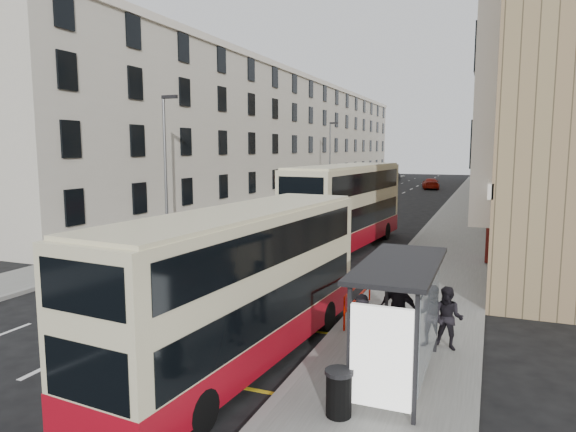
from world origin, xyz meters
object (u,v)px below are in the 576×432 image
at_px(street_lamp_near, 166,162).
at_px(litter_bin, 339,392).
at_px(double_decker_rear, 346,206).
at_px(white_van, 347,194).
at_px(bus_shelter, 403,299).
at_px(double_decker_front, 242,286).
at_px(car_silver, 362,187).
at_px(street_lamp_far, 330,155).
at_px(pedestrian_mid, 448,318).
at_px(pedestrian_far, 399,311).
at_px(car_red, 431,184).
at_px(car_dark, 391,177).
at_px(pedestrian_near, 361,331).

relative_size(street_lamp_near, litter_bin, 8.55).
height_order(double_decker_rear, white_van, double_decker_rear).
bearing_deg(bus_shelter, litter_bin, -117.95).
xyz_separation_m(double_decker_front, car_silver, (-9.44, 51.46, -1.31)).
bearing_deg(street_lamp_near, car_silver, 88.10).
height_order(street_lamp_far, pedestrian_mid, street_lamp_far).
height_order(street_lamp_near, pedestrian_far, street_lamp_near).
height_order(car_silver, car_red, car_red).
distance_m(bus_shelter, street_lamp_near, 19.38).
height_order(bus_shelter, double_decker_rear, double_decker_rear).
relative_size(bus_shelter, pedestrian_mid, 2.56).
xyz_separation_m(street_lamp_near, pedestrian_far, (14.22, -9.98, -3.55)).
relative_size(double_decker_rear, car_dark, 2.39).
xyz_separation_m(bus_shelter, car_dark, (-13.54, 71.89, -1.35)).
relative_size(double_decker_front, pedestrian_far, 5.26).
xyz_separation_m(pedestrian_far, car_silver, (-12.92, 49.18, -0.43)).
distance_m(double_decker_front, double_decker_rear, 15.55).
bearing_deg(street_lamp_far, bus_shelter, -70.88).
bearing_deg(street_lamp_far, white_van, -32.66).
height_order(double_decker_rear, car_red, double_decker_rear).
height_order(street_lamp_far, pedestrian_near, street_lamp_far).
bearing_deg(car_silver, double_decker_front, -63.63).
xyz_separation_m(pedestrian_mid, car_dark, (-14.31, 69.31, -0.19)).
relative_size(double_decker_rear, white_van, 2.39).
height_order(street_lamp_near, pedestrian_mid, street_lamp_near).
bearing_deg(pedestrian_far, pedestrian_near, 87.86).
xyz_separation_m(pedestrian_far, white_van, (-11.94, 38.52, -0.42)).
distance_m(litter_bin, pedestrian_mid, 4.64).
distance_m(street_lamp_far, double_decker_front, 43.68).
xyz_separation_m(white_van, car_red, (6.45, 18.47, 0.04)).
relative_size(bus_shelter, double_decker_rear, 0.37).
bearing_deg(double_decker_rear, white_van, 110.54).
bearing_deg(pedestrian_mid, bus_shelter, -95.88).
bearing_deg(car_silver, double_decker_rear, -61.72).
xyz_separation_m(bus_shelter, white_van, (-12.41, 40.93, -1.47)).
height_order(pedestrian_far, white_van, pedestrian_far).
height_order(street_lamp_near, litter_bin, street_lamp_near).
xyz_separation_m(car_silver, car_red, (7.43, 7.81, 0.05)).
relative_size(street_lamp_near, pedestrian_mid, 4.83).
distance_m(pedestrian_mid, white_van, 40.55).
bearing_deg(bus_shelter, pedestrian_far, 101.05).
relative_size(double_decker_rear, pedestrian_far, 6.10).
height_order(pedestrian_mid, pedestrian_far, pedestrian_far).
height_order(pedestrian_mid, car_red, pedestrian_mid).
height_order(double_decker_front, double_decker_rear, double_decker_rear).
relative_size(street_lamp_far, double_decker_rear, 0.70).
relative_size(bus_shelter, pedestrian_near, 2.31).
bearing_deg(litter_bin, double_decker_front, 148.55).
xyz_separation_m(street_lamp_far, double_decker_rear, (9.15, -26.79, -2.35)).
bearing_deg(white_van, car_silver, 116.59).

